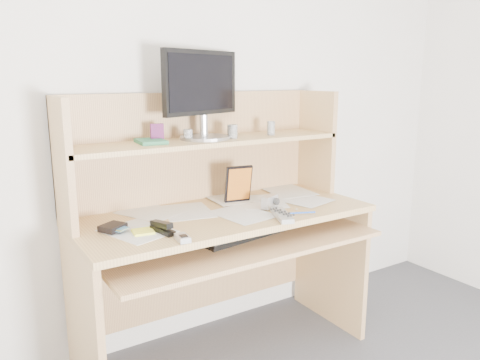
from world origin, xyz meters
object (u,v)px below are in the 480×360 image
desk (217,219)px  game_case (238,184)px  tv_remote (282,215)px  keyboard (241,234)px  monitor (202,92)px

desk → game_case: (0.14, 0.01, 0.16)m
tv_remote → game_case: (-0.03, 0.33, 0.08)m
desk → keyboard: (0.03, -0.18, -0.03)m
tv_remote → game_case: 0.34m
monitor → keyboard: bearing=-100.8°
game_case → monitor: size_ratio=0.41×
tv_remote → monitor: bearing=136.2°
keyboard → tv_remote: size_ratio=2.17×
desk → tv_remote: 0.36m
game_case → keyboard: bearing=-108.8°
monitor → desk: bearing=-99.7°
keyboard → monitor: bearing=90.8°
keyboard → game_case: 0.29m
keyboard → monitor: 0.70m
desk → monitor: bearing=100.3°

